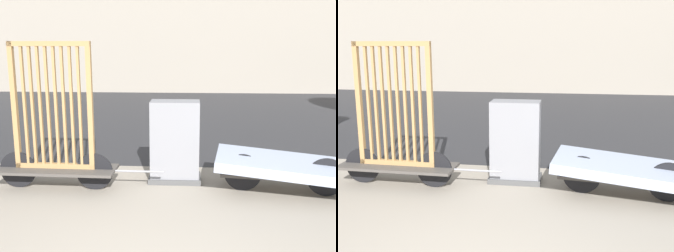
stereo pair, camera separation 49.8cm
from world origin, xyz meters
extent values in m
cube|color=#2D2D30|center=(0.00, 9.06, 0.00)|extent=(56.00, 10.78, 0.01)
cube|color=#4C4742|center=(-1.64, 2.54, 0.29)|extent=(1.78, 0.61, 0.04)
cylinder|color=black|center=(-1.07, 2.53, 0.27)|extent=(0.54, 0.05, 0.54)
cylinder|color=black|center=(-2.21, 2.55, 0.27)|extent=(0.54, 0.05, 0.54)
cylinder|color=gray|center=(-0.41, 2.51, 0.29)|extent=(0.70, 0.05, 0.03)
cube|color=#A87F4C|center=(-1.64, 2.54, 0.35)|extent=(1.17, 0.10, 0.07)
cube|color=#A87F4C|center=(-1.64, 2.54, 2.09)|extent=(1.17, 0.10, 0.07)
cube|color=#A87F4C|center=(-2.19, 2.55, 1.22)|extent=(0.07, 0.07, 1.81)
cube|color=#A87F4C|center=(-1.09, 2.53, 1.22)|extent=(0.07, 0.07, 1.81)
cube|color=#A87F4C|center=(-2.04, 2.55, 1.22)|extent=(0.04, 0.05, 1.74)
cube|color=#A87F4C|center=(-1.93, 2.55, 1.22)|extent=(0.04, 0.05, 1.74)
cube|color=#A87F4C|center=(-1.81, 2.54, 1.22)|extent=(0.04, 0.05, 1.74)
cube|color=#A87F4C|center=(-1.70, 2.54, 1.22)|extent=(0.04, 0.05, 1.74)
cube|color=#A87F4C|center=(-1.58, 2.54, 1.22)|extent=(0.04, 0.05, 1.74)
cube|color=#A87F4C|center=(-1.47, 2.54, 1.22)|extent=(0.04, 0.05, 1.74)
cube|color=#A87F4C|center=(-1.36, 2.53, 1.22)|extent=(0.04, 0.05, 1.74)
cube|color=#A87F4C|center=(-1.24, 2.53, 1.22)|extent=(0.04, 0.05, 1.74)
cube|color=#4C4742|center=(1.64, 2.54, 0.29)|extent=(1.82, 0.78, 0.04)
cylinder|color=black|center=(2.21, 2.47, 0.27)|extent=(0.54, 0.10, 0.54)
cylinder|color=black|center=(1.07, 2.61, 0.27)|extent=(0.54, 0.10, 0.54)
cube|color=#9EA8BC|center=(1.64, 2.54, 0.41)|extent=(2.03, 1.28, 0.28)
cube|color=#4C4C4C|center=(0.08, 2.98, 0.04)|extent=(0.80, 0.47, 0.08)
cube|color=gray|center=(0.08, 2.98, 0.62)|extent=(0.74, 0.41, 1.25)
camera|label=1|loc=(0.32, -2.84, 2.07)|focal=42.00mm
camera|label=2|loc=(0.81, -2.79, 2.07)|focal=42.00mm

